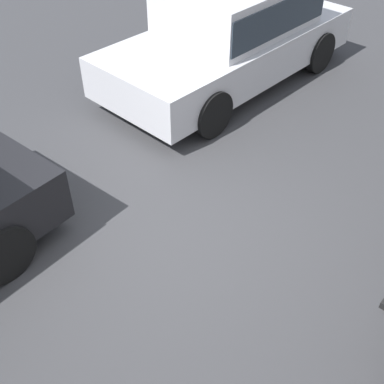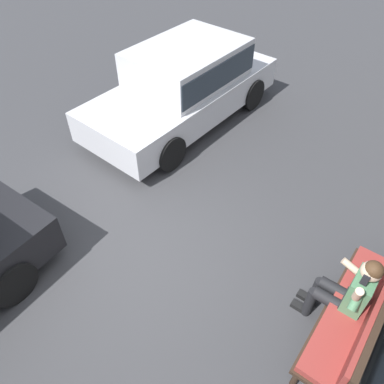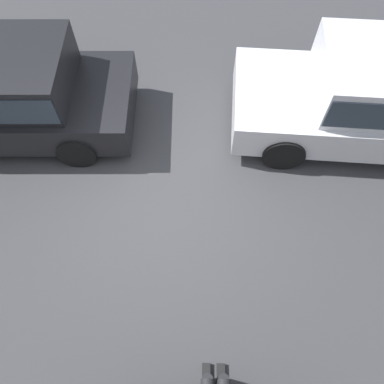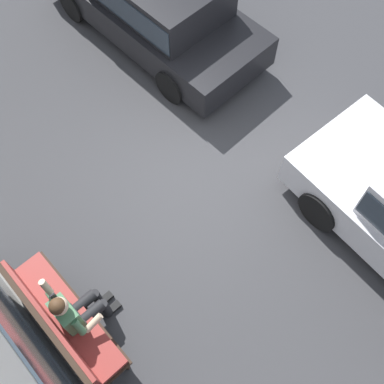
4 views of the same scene
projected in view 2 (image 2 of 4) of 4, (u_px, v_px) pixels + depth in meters
The scene contains 4 objects.
ground_plane at pixel (137, 255), 5.47m from camera, with size 60.00×60.00×0.00m, color #38383A.
bench at pixel (361, 314), 4.20m from camera, with size 1.98×0.55×1.00m.
person_on_phone at pixel (348, 292), 4.25m from camera, with size 0.73×0.74×1.34m.
parked_car_near at pixel (185, 82), 7.45m from camera, with size 4.36×2.05×1.55m.
Camera 2 is at (2.11, 2.60, 4.50)m, focal length 35.00 mm.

